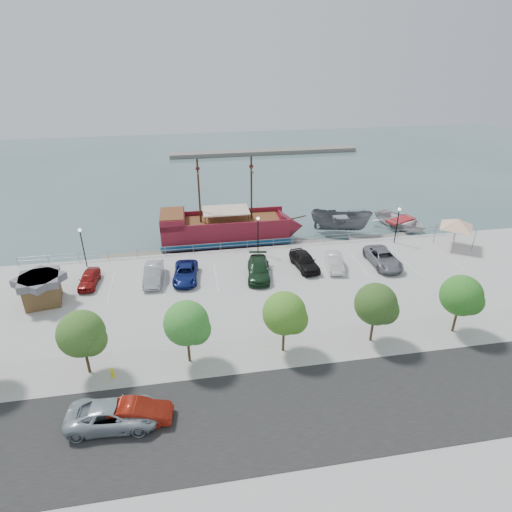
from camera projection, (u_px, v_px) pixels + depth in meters
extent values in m
plane|color=#3B595A|center=(270.00, 292.00, 41.73)|extent=(160.00, 160.00, 0.00)
cube|color=#AAAAAA|center=(346.00, 488.00, 23.11)|extent=(100.00, 58.00, 1.20)
cube|color=black|center=(319.00, 409.00, 27.22)|extent=(100.00, 8.00, 0.04)
cube|color=gray|center=(296.00, 349.00, 32.49)|extent=(100.00, 4.00, 0.05)
cylinder|color=gray|center=(256.00, 240.00, 47.69)|extent=(50.00, 0.06, 0.06)
cylinder|color=gray|center=(256.00, 244.00, 47.87)|extent=(50.00, 0.06, 0.06)
cube|color=slate|center=(264.00, 152.00, 91.33)|extent=(40.00, 3.00, 0.80)
cube|color=maroon|center=(225.00, 231.00, 50.64)|extent=(14.73, 4.81, 2.38)
cube|color=#17548B|center=(225.00, 237.00, 50.99)|extent=(15.01, 5.09, 0.55)
cone|color=maroon|center=(291.00, 226.00, 51.75)|extent=(3.00, 4.44, 4.40)
cube|color=maroon|center=(173.00, 219.00, 48.98)|extent=(2.82, 4.62, 1.28)
cube|color=brown|center=(172.00, 214.00, 48.67)|extent=(2.63, 4.25, 0.11)
cube|color=brown|center=(228.00, 221.00, 50.14)|extent=(11.97, 4.22, 0.14)
cube|color=maroon|center=(223.00, 212.00, 51.89)|extent=(14.66, 0.41, 0.64)
cube|color=maroon|center=(226.00, 226.00, 48.01)|extent=(14.66, 0.41, 0.64)
cylinder|color=#382111|center=(251.00, 189.00, 48.83)|extent=(0.22, 0.22, 7.51)
cylinder|color=#382111|center=(199.00, 192.00, 48.01)|extent=(0.22, 0.22, 7.51)
cylinder|color=#382111|center=(251.00, 170.00, 47.79)|extent=(0.17, 2.75, 0.13)
cylinder|color=#382111|center=(198.00, 172.00, 46.97)|extent=(0.17, 2.75, 0.13)
cube|color=beige|center=(226.00, 210.00, 49.50)|extent=(5.37, 3.56, 0.11)
cylinder|color=#382111|center=(297.00, 218.00, 51.34)|extent=(2.28, 0.18, 0.54)
imported|color=#5A5D61|center=(340.00, 223.00, 53.50)|extent=(8.02, 5.41, 2.91)
imported|color=silver|center=(400.00, 222.00, 55.47)|extent=(7.73, 8.82, 1.52)
cube|color=slate|center=(136.00, 258.00, 47.67)|extent=(7.56, 2.25, 0.43)
cube|color=gray|center=(324.00, 244.00, 51.00)|extent=(6.81, 3.66, 0.37)
cube|color=gray|center=(380.00, 239.00, 52.07)|extent=(7.32, 2.26, 0.42)
cube|color=brown|center=(42.00, 292.00, 37.78)|extent=(3.32, 3.32, 2.10)
cube|color=#585860|center=(39.00, 280.00, 37.20)|extent=(3.76, 3.76, 0.67)
cylinder|color=slate|center=(435.00, 234.00, 48.73)|extent=(0.09, 0.09, 2.43)
cylinder|color=slate|center=(455.00, 230.00, 49.59)|extent=(0.09, 0.09, 2.43)
cylinder|color=slate|center=(453.00, 244.00, 46.33)|extent=(0.09, 0.09, 2.43)
cylinder|color=slate|center=(474.00, 240.00, 47.19)|extent=(0.09, 0.09, 2.43)
pyramid|color=white|center=(458.00, 219.00, 46.98)|extent=(5.36, 5.36, 0.99)
imported|color=#96A5AC|center=(114.00, 414.00, 25.85)|extent=(5.75, 2.94, 1.55)
imported|color=maroon|center=(137.00, 412.00, 26.10)|extent=(4.42, 1.98, 1.41)
cylinder|color=yellow|center=(113.00, 374.00, 29.63)|extent=(0.26, 0.26, 0.65)
sphere|color=yellow|center=(112.00, 370.00, 29.47)|extent=(0.28, 0.28, 0.28)
cylinder|color=black|center=(84.00, 249.00, 43.34)|extent=(0.12, 0.12, 4.00)
sphere|color=#FFF2CC|center=(80.00, 230.00, 42.38)|extent=(0.36, 0.36, 0.36)
cylinder|color=black|center=(258.00, 237.00, 46.07)|extent=(0.12, 0.12, 4.00)
sphere|color=#FFF2CC|center=(258.00, 219.00, 45.11)|extent=(0.36, 0.36, 0.36)
cylinder|color=black|center=(397.00, 227.00, 48.49)|extent=(0.12, 0.12, 4.00)
sphere|color=#FFF2CC|center=(399.00, 209.00, 47.54)|extent=(0.36, 0.36, 0.36)
cylinder|color=#473321|center=(87.00, 360.00, 29.72)|extent=(0.20, 0.20, 2.20)
sphere|color=#355B20|center=(81.00, 334.00, 28.67)|extent=(3.20, 3.20, 3.20)
sphere|color=#355B20|center=(91.00, 340.00, 28.68)|extent=(2.20, 2.20, 2.20)
cylinder|color=#473321|center=(189.00, 349.00, 30.78)|extent=(0.20, 0.20, 2.20)
sphere|color=#307829|center=(186.00, 323.00, 29.73)|extent=(3.20, 3.20, 3.20)
sphere|color=#307829|center=(196.00, 329.00, 29.74)|extent=(2.20, 2.20, 2.20)
cylinder|color=#473321|center=(283.00, 339.00, 31.84)|extent=(0.20, 0.20, 2.20)
sphere|color=#417620|center=(284.00, 313.00, 30.80)|extent=(3.20, 3.20, 3.20)
sphere|color=#417620|center=(293.00, 319.00, 30.81)|extent=(2.20, 2.20, 2.20)
cylinder|color=#473321|center=(372.00, 329.00, 32.90)|extent=(0.20, 0.20, 2.20)
sphere|color=#2D4D1C|center=(376.00, 304.00, 31.86)|extent=(3.20, 3.20, 3.20)
sphere|color=#2D4D1C|center=(384.00, 310.00, 31.87)|extent=(2.20, 2.20, 2.20)
cylinder|color=#473321|center=(455.00, 320.00, 33.97)|extent=(0.20, 0.20, 2.20)
sphere|color=#2A691F|center=(461.00, 295.00, 32.92)|extent=(3.20, 3.20, 3.20)
sphere|color=#2A691F|center=(470.00, 301.00, 32.93)|extent=(2.20, 2.20, 2.20)
imported|color=maroon|center=(89.00, 279.00, 40.67)|extent=(1.83, 3.98, 1.32)
imported|color=#A8ABB0|center=(153.00, 274.00, 41.31)|extent=(1.91, 4.76, 1.54)
imported|color=navy|center=(185.00, 273.00, 41.63)|extent=(2.70, 5.09, 1.36)
imported|color=#17361D|center=(259.00, 269.00, 42.11)|extent=(2.92, 5.57, 1.54)
imported|color=black|center=(305.00, 261.00, 43.67)|extent=(2.56, 4.96, 1.61)
imported|color=white|center=(334.00, 262.00, 43.66)|extent=(2.20, 4.41, 1.39)
imported|color=slate|center=(383.00, 258.00, 44.26)|extent=(2.56, 5.50, 1.53)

